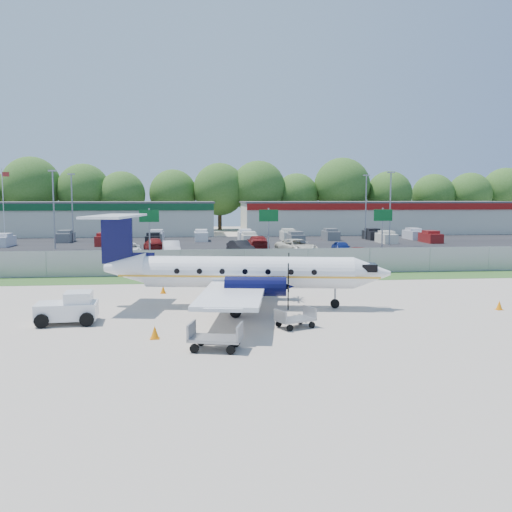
{
  "coord_description": "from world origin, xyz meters",
  "views": [
    {
      "loc": [
        -3.86,
        -29.9,
        6.09
      ],
      "look_at": [
        0.0,
        6.0,
        2.3
      ],
      "focal_mm": 40.0,
      "sensor_mm": 36.0,
      "label": 1
    }
  ],
  "objects": [
    {
      "name": "parked_car_g",
      "position": [
        3.19,
        34.18,
        0.0
      ],
      "size": [
        2.33,
        5.7,
        1.65
      ],
      "primitive_type": "imported",
      "rotation": [
        0.0,
        0.0,
        3.14
      ],
      "color": "maroon",
      "rests_on": "ground"
    },
    {
      "name": "sign_left",
      "position": [
        -8.0,
        22.91,
        3.61
      ],
      "size": [
        1.8,
        0.26,
        5.0
      ],
      "color": "gray",
      "rests_on": "ground"
    },
    {
      "name": "access_road",
      "position": [
        0.0,
        19.0,
        0.01
      ],
      "size": [
        170.0,
        8.0,
        0.02
      ],
      "primitive_type": "cube",
      "color": "black",
      "rests_on": "ground"
    },
    {
      "name": "grass_verge",
      "position": [
        0.0,
        12.0,
        0.01
      ],
      "size": [
        170.0,
        4.0,
        0.02
      ],
      "primitive_type": "cube",
      "color": "#2D561E",
      "rests_on": "ground"
    },
    {
      "name": "parked_car_c",
      "position": [
        0.89,
        29.46,
        0.0
      ],
      "size": [
        2.85,
        4.76,
        1.48
      ],
      "primitive_type": "imported",
      "rotation": [
        0.0,
        0.0,
        0.31
      ],
      "color": "black",
      "rests_on": "ground"
    },
    {
      "name": "sign_mid",
      "position": [
        3.0,
        22.91,
        3.61
      ],
      "size": [
        1.8,
        0.26,
        5.0
      ],
      "color": "gray",
      "rests_on": "ground"
    },
    {
      "name": "ground",
      "position": [
        0.0,
        0.0,
        0.0
      ],
      "size": [
        170.0,
        170.0,
        0.0
      ],
      "primitive_type": "plane",
      "color": "#B9AD9D",
      "rests_on": "ground"
    },
    {
      "name": "sign_right",
      "position": [
        14.0,
        22.91,
        3.61
      ],
      "size": [
        1.8,
        0.26,
        5.0
      ],
      "color": "gray",
      "rests_on": "ground"
    },
    {
      "name": "parked_car_e",
      "position": [
        11.39,
        28.19,
        0.0
      ],
      "size": [
        1.92,
        4.25,
        1.42
      ],
      "primitive_type": "imported",
      "rotation": [
        0.0,
        0.0,
        -0.06
      ],
      "color": "navy",
      "rests_on": "ground"
    },
    {
      "name": "far_parking_rows",
      "position": [
        0.0,
        45.0,
        0.0
      ],
      "size": [
        56.0,
        10.0,
        1.6
      ],
      "primitive_type": null,
      "color": "gray",
      "rests_on": "ground"
    },
    {
      "name": "parking_lot",
      "position": [
        0.0,
        40.0,
        0.01
      ],
      "size": [
        170.0,
        32.0,
        0.02
      ],
      "primitive_type": "cube",
      "color": "black",
      "rests_on": "ground"
    },
    {
      "name": "cone_port_wing",
      "position": [
        -5.62,
        -5.62,
        0.27
      ],
      "size": [
        0.4,
        0.4,
        0.57
      ],
      "color": "orange",
      "rests_on": "ground"
    },
    {
      "name": "perimeter_fence",
      "position": [
        0.0,
        14.0,
        1.0
      ],
      "size": [
        120.0,
        0.06,
        1.99
      ],
      "color": "gray",
      "rests_on": "ground"
    },
    {
      "name": "cone_nose",
      "position": [
        12.41,
        -1.24,
        0.24
      ],
      "size": [
        0.36,
        0.36,
        0.51
      ],
      "color": "orange",
      "rests_on": "ground"
    },
    {
      "name": "light_pole_sw",
      "position": [
        -20.0,
        48.0,
        5.23
      ],
      "size": [
        0.9,
        0.35,
        9.09
      ],
      "color": "gray",
      "rests_on": "ground"
    },
    {
      "name": "parked_car_d",
      "position": [
        6.75,
        28.73,
        0.0
      ],
      "size": [
        4.39,
        6.39,
        1.62
      ],
      "primitive_type": "imported",
      "rotation": [
        0.0,
        0.0,
        0.32
      ],
      "color": "beige",
      "rests_on": "ground"
    },
    {
      "name": "pushback_tug",
      "position": [
        -9.9,
        -2.11,
        0.73
      ],
      "size": [
        2.92,
        2.18,
        1.52
      ],
      "color": "white",
      "rests_on": "ground"
    },
    {
      "name": "aircraft",
      "position": [
        -1.3,
        0.98,
        1.95
      ],
      "size": [
        16.56,
        16.25,
        5.06
      ],
      "color": "white",
      "rests_on": "ground"
    },
    {
      "name": "building_east",
      "position": [
        26.0,
        61.98,
        2.63
      ],
      "size": [
        44.4,
        12.4,
        5.24
      ],
      "color": "beige",
      "rests_on": "ground"
    },
    {
      "name": "building_west",
      "position": [
        -24.0,
        61.98,
        2.63
      ],
      "size": [
        46.4,
        12.4,
        5.24
      ],
      "color": "beige",
      "rests_on": "ground"
    },
    {
      "name": "baggage_cart_far",
      "position": [
        0.74,
        -4.21,
        0.42
      ],
      "size": [
        2.01,
        1.65,
        0.91
      ],
      "color": "gray",
      "rests_on": "ground"
    },
    {
      "name": "light_pole_nw",
      "position": [
        -20.0,
        38.0,
        5.23
      ],
      "size": [
        0.9,
        0.35,
        9.09
      ],
      "color": "gray",
      "rests_on": "ground"
    },
    {
      "name": "light_pole_ne",
      "position": [
        20.0,
        38.0,
        5.23
      ],
      "size": [
        0.9,
        0.35,
        9.09
      ],
      "color": "gray",
      "rests_on": "ground"
    },
    {
      "name": "parked_car_b",
      "position": [
        -6.27,
        28.44,
        0.0
      ],
      "size": [
        2.1,
        4.9,
        1.57
      ],
      "primitive_type": "imported",
      "rotation": [
        0.0,
        0.0,
        0.09
      ],
      "color": "silver",
      "rests_on": "ground"
    },
    {
      "name": "light_pole_se",
      "position": [
        20.0,
        48.0,
        5.23
      ],
      "size": [
        0.9,
        0.35,
        9.09
      ],
      "color": "gray",
      "rests_on": "ground"
    },
    {
      "name": "tree_line",
      "position": [
        0.0,
        74.0,
        0.0
      ],
      "size": [
        112.0,
        6.0,
        14.0
      ],
      "primitive_type": null,
      "color": "#2D5819",
      "rests_on": "ground"
    },
    {
      "name": "cone_starboard_wing",
      "position": [
        -5.89,
        5.96,
        0.24
      ],
      "size": [
        0.36,
        0.36,
        0.51
      ],
      "color": "orange",
      "rests_on": "ground"
    },
    {
      "name": "baggage_cart_near",
      "position": [
        -3.1,
        -7.7,
        0.5
      ],
      "size": [
        2.3,
        1.71,
        1.08
      ],
      "color": "gray",
      "rests_on": "ground"
    },
    {
      "name": "flagpole_east",
      "position": [
        -30.92,
        55.0,
        5.64
      ],
      "size": [
        1.06,
        0.12,
        10.0
      ],
      "color": "white",
      "rests_on": "ground"
    },
    {
      "name": "road_car_mid",
      "position": [
        10.64,
        20.94,
        0.0
      ],
      "size": [
        5.72,
        4.35,
        1.44
      ],
      "primitive_type": "imported",
      "rotation": [
        0.0,
        0.0,
        -2.0
      ],
      "color": "maroon",
      "rests_on": "ground"
    },
    {
      "name": "parked_car_f",
      "position": [
        -8.49,
        34.68,
        0.0
      ],
      "size": [
        2.78,
        4.81,
        1.54
      ],
      "primitive_type": "imported",
      "rotation": [
        0.0,
        0.0,
        3.37
      ],
      "color": "maroon",
      "rests_on": "ground"
    },
    {
      "name": "parked_car_a",
      "position": [
        -10.47,
        28.77,
        0.0
      ],
      "size": [
        2.83,
        5.13,
        1.36
      ],
      "primitive_type": "imported",
      "rotation": [
        0.0,
        0.0,
        0.12
      ],
      "color": "silver",
      "rests_on": "ground"
    }
  ]
}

